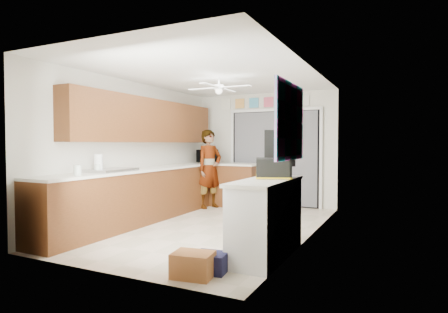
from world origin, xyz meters
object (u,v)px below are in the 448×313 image
(paper_towel_roll, at_px, (98,163))
(navy_crate, at_px, (211,262))
(cardboard_box, at_px, (193,265))
(dog, at_px, (247,207))
(microwave, at_px, (208,156))
(suitcase, at_px, (273,168))
(man, at_px, (210,169))

(paper_towel_roll, relative_size, navy_crate, 0.81)
(cardboard_box, relative_size, dog, 0.75)
(microwave, relative_size, paper_towel_roll, 1.94)
(suitcase, xyz_separation_m, dog, (-1.06, 1.71, -0.85))
(navy_crate, distance_m, man, 4.08)
(microwave, height_order, paper_towel_roll, microwave)
(cardboard_box, height_order, man, man)
(navy_crate, bearing_deg, man, 118.27)
(microwave, xyz_separation_m, cardboard_box, (2.22, -4.45, -0.96))
(suitcase, xyz_separation_m, navy_crate, (-0.32, -1.11, -0.96))
(navy_crate, xyz_separation_m, man, (-1.90, 3.53, 0.73))
(man, distance_m, dog, 1.50)
(navy_crate, relative_size, man, 0.20)
(paper_towel_roll, height_order, dog, paper_towel_roll)
(suitcase, height_order, cardboard_box, suitcase)
(cardboard_box, bearing_deg, man, 115.69)
(suitcase, relative_size, man, 0.34)
(cardboard_box, height_order, dog, dog)
(paper_towel_roll, xyz_separation_m, man, (0.44, 2.77, -0.24))
(paper_towel_roll, relative_size, cardboard_box, 0.67)
(paper_towel_roll, distance_m, man, 2.81)
(microwave, height_order, cardboard_box, microwave)
(microwave, relative_size, cardboard_box, 1.30)
(paper_towel_roll, relative_size, dog, 0.50)
(suitcase, bearing_deg, paper_towel_roll, 166.38)
(paper_towel_roll, xyz_separation_m, cardboard_box, (2.25, -0.98, -0.95))
(man, bearing_deg, paper_towel_roll, -166.42)
(microwave, distance_m, man, 0.85)
(microwave, relative_size, suitcase, 0.92)
(dog, bearing_deg, paper_towel_roll, -142.12)
(cardboard_box, bearing_deg, navy_crate, 66.21)
(suitcase, distance_m, navy_crate, 1.50)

